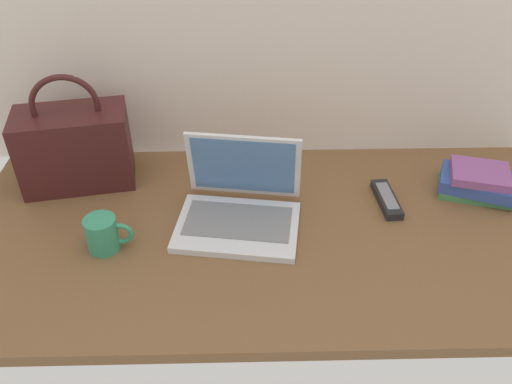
# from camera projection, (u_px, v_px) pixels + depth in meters

# --- Properties ---
(desk) EXTENTS (1.60, 0.76, 0.03)m
(desk) POSITION_uv_depth(u_px,v_px,m) (274.00, 233.00, 1.39)
(desk) COLOR brown
(desk) RESTS_ON ground
(laptop) EXTENTS (0.34, 0.30, 0.22)m
(laptop) POSITION_uv_depth(u_px,v_px,m) (240.00, 206.00, 1.38)
(laptop) COLOR silver
(laptop) RESTS_ON desk
(coffee_mug) EXTENTS (0.12, 0.08, 0.09)m
(coffee_mug) POSITION_uv_depth(u_px,v_px,m) (103.00, 234.00, 1.30)
(coffee_mug) COLOR #338C66
(coffee_mug) RESTS_ON desk
(remote_control_near) EXTENTS (0.06, 0.16, 0.02)m
(remote_control_near) POSITION_uv_depth(u_px,v_px,m) (387.00, 199.00, 1.46)
(remote_control_near) COLOR black
(remote_control_near) RESTS_ON desk
(handbag) EXTENTS (0.32, 0.21, 0.33)m
(handbag) POSITION_uv_depth(u_px,v_px,m) (75.00, 146.00, 1.48)
(handbag) COLOR #3F1919
(handbag) RESTS_ON desk
(book_stack) EXTENTS (0.23, 0.19, 0.08)m
(book_stack) POSITION_uv_depth(u_px,v_px,m) (478.00, 182.00, 1.48)
(book_stack) COLOR #3F7F4C
(book_stack) RESTS_ON desk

